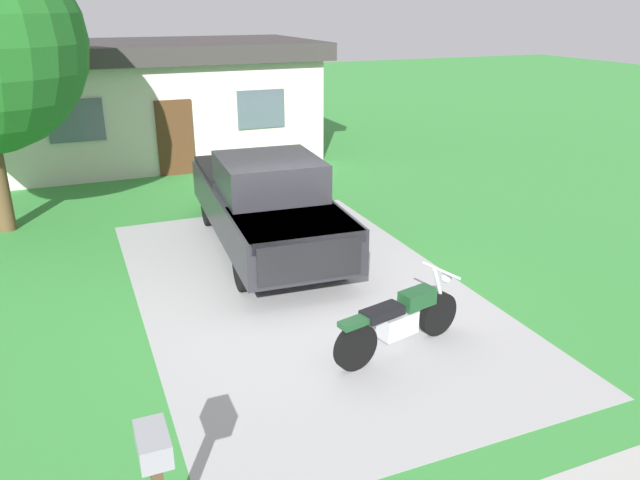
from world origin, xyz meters
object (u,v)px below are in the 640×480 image
object	(u,v)px
mailbox	(155,460)
neighbor_house	(159,99)
motorcycle	(400,320)
pickup_truck	(265,200)

from	to	relation	value
mailbox	neighbor_house	world-z (taller)	neighbor_house
motorcycle	mailbox	distance (m)	4.22
pickup_truck	neighbor_house	xyz separation A→B (m)	(-0.62, 8.74, 0.84)
motorcycle	neighbor_house	xyz separation A→B (m)	(-1.12, 13.27, 1.32)
pickup_truck	motorcycle	bearing A→B (deg)	-83.75
motorcycle	neighbor_house	bearing A→B (deg)	94.80
pickup_truck	mailbox	bearing A→B (deg)	-114.81
neighbor_house	motorcycle	bearing A→B (deg)	-85.20
motorcycle	mailbox	world-z (taller)	mailbox
neighbor_house	pickup_truck	bearing A→B (deg)	-85.95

